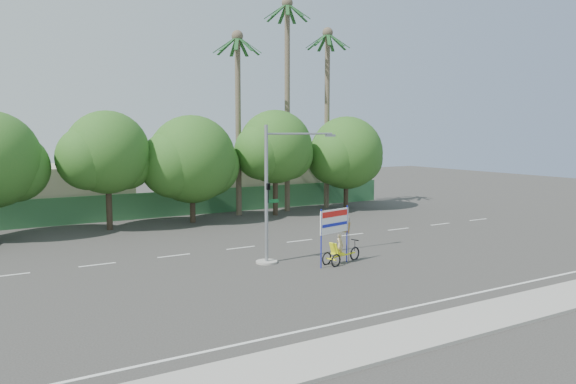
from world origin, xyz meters
TOP-DOWN VIEW (x-y plane):
  - ground at (0.00, 0.00)m, footprint 120.00×120.00m
  - sidewalk_near at (0.00, -7.50)m, footprint 50.00×2.40m
  - fence at (0.00, 21.50)m, footprint 38.00×0.08m
  - building_left at (-10.00, 26.00)m, footprint 12.00×8.00m
  - building_right at (8.00, 26.00)m, footprint 14.00×8.00m
  - tree_left at (-7.05, 18.00)m, footprint 6.66×5.60m
  - tree_center at (-1.05, 18.00)m, footprint 7.62×6.40m
  - tree_right at (5.95, 18.00)m, footprint 6.90×5.80m
  - tree_far_right at (12.95, 18.00)m, footprint 7.38×6.20m
  - palm_tall at (8.00, 19.50)m, footprint 3.73×3.79m
  - palm_mid at (12.00, 19.50)m, footprint 3.73×3.79m
  - palm_short at (3.50, 19.50)m, footprint 3.73×3.79m
  - traffic_signal at (-2.20, 3.98)m, footprint 4.72×1.10m
  - trike_billboard at (0.48, 1.94)m, footprint 2.96×1.07m

SIDE VIEW (x-z plane):
  - ground at x=0.00m, z-range 0.00..0.00m
  - sidewalk_near at x=0.00m, z-range 0.00..0.12m
  - fence at x=0.00m, z-range 0.00..2.00m
  - trike_billboard at x=0.48m, z-range -0.29..2.68m
  - building_right at x=8.00m, z-range 0.00..3.60m
  - building_left at x=-10.00m, z-range 0.00..4.00m
  - traffic_signal at x=-2.20m, z-range -0.58..6.42m
  - tree_center at x=-1.05m, z-range 0.54..8.39m
  - tree_far_right at x=12.95m, z-range 0.68..8.61m
  - tree_left at x=-7.05m, z-range 1.02..9.09m
  - tree_right at x=5.95m, z-range 1.06..9.42m
  - palm_short at x=3.50m, z-range 1.64..16.09m
  - palm_mid at x=12.00m, z-range 1.67..17.12m
  - palm_tall at x=8.00m, z-range 1.74..19.19m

